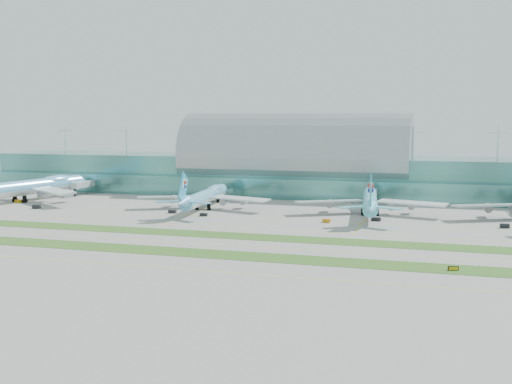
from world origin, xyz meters
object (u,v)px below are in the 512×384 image
(airliner_b, at_px, (205,196))
(taxiway_sign_east, at_px, (453,268))
(terminal, at_px, (296,167))
(airliner_a, at_px, (27,186))
(airliner_c, at_px, (370,200))

(airliner_b, xyz_separation_m, taxiway_sign_east, (104.52, -91.17, -5.26))
(airliner_b, bearing_deg, terminal, 64.70)
(airliner_a, relative_size, airliner_c, 1.17)
(airliner_b, relative_size, airliner_c, 0.97)
(airliner_c, bearing_deg, taxiway_sign_east, -77.82)
(airliner_c, bearing_deg, airliner_a, 174.65)
(airliner_a, distance_m, airliner_c, 164.09)
(terminal, relative_size, airliner_c, 4.78)
(airliner_b, bearing_deg, airliner_a, 175.27)
(taxiway_sign_east, bearing_deg, airliner_c, 95.86)
(terminal, xyz_separation_m, airliner_a, (-117.65, -66.80, -7.07))
(terminal, bearing_deg, airliner_b, -110.75)
(taxiway_sign_east, bearing_deg, airliner_b, 125.85)
(terminal, height_order, airliner_b, terminal)
(airliner_b, height_order, taxiway_sign_east, airliner_b)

